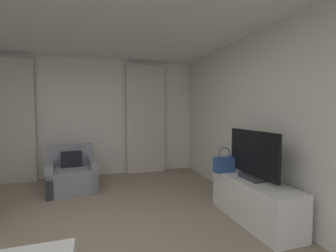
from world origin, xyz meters
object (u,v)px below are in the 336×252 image
(tv_console, at_px, (254,201))
(tv_flatscreen, at_px, (253,157))
(handbag_primary, at_px, (224,164))
(armchair, at_px, (72,175))

(tv_console, xyz_separation_m, tv_flatscreen, (0.00, 0.04, 0.57))
(handbag_primary, bearing_deg, tv_flatscreen, -70.19)
(handbag_primary, bearing_deg, armchair, 145.28)
(armchair, xyz_separation_m, tv_flatscreen, (2.38, -1.98, 0.57))
(armchair, height_order, handbag_primary, handbag_primary)
(tv_console, height_order, handbag_primary, handbag_primary)
(tv_console, bearing_deg, handbag_primary, 108.21)
(armchair, bearing_deg, handbag_primary, -34.72)
(armchair, relative_size, tv_console, 0.69)
(armchair, relative_size, tv_flatscreen, 0.97)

